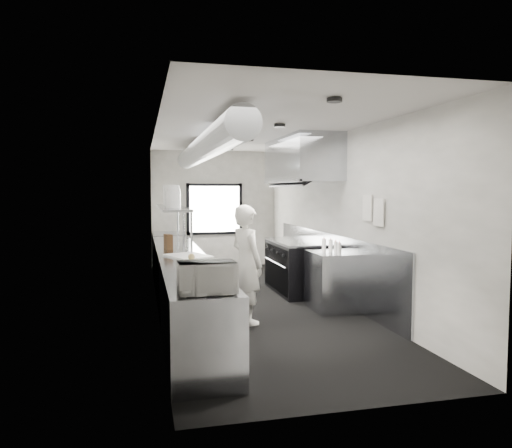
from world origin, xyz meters
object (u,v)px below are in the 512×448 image
knife_block (168,242)px  squeeze_bottle_e (324,245)px  range (298,266)px  bottle_station (333,281)px  exhaust_hood (301,161)px  plate_stack_d (169,195)px  squeeze_bottle_d (324,245)px  plate_stack_b (174,198)px  pass_shelf (172,208)px  small_plate (191,261)px  deli_tub_b (188,275)px  squeeze_bottle_a (339,249)px  microwave (207,277)px  far_work_table (169,253)px  line_cook (247,264)px  cutting_board (188,256)px  squeeze_bottle_c (331,246)px  plate_stack_c (172,196)px  prep_counter (182,285)px  plate_stack_a (173,199)px  squeeze_bottle_b (336,247)px  deli_tub_a (184,272)px

knife_block → squeeze_bottle_e: knife_block is taller
range → bottle_station: 1.40m
exhaust_hood → plate_stack_d: size_ratio=5.66×
squeeze_bottle_d → plate_stack_b: bearing=150.2°
pass_shelf → small_plate: 2.26m
deli_tub_b → squeeze_bottle_a: size_ratio=0.83×
microwave → knife_block: size_ratio=2.02×
far_work_table → deli_tub_b: size_ratio=8.15×
line_cook → cutting_board: size_ratio=2.53×
cutting_board → squeeze_bottle_d: bearing=4.7°
range → far_work_table: size_ratio=1.33×
pass_shelf → bottle_station: bearing=-36.0°
pass_shelf → squeeze_bottle_c: (2.32, -1.66, -0.54)m
pass_shelf → far_work_table: size_ratio=2.50×
far_work_table → deli_tub_b: bearing=-91.1°
plate_stack_c → plate_stack_d: (-0.01, 0.59, 0.01)m
prep_counter → far_work_table: bearing=90.0°
exhaust_hood → squeeze_bottle_d: size_ratio=11.72×
prep_counter → pass_shelf: (-0.04, 1.50, 1.09)m
prep_counter → plate_stack_a: (-0.08, 0.75, 1.26)m
squeeze_bottle_c → squeeze_bottle_d: 0.16m
plate_stack_b → squeeze_bottle_b: bearing=-34.9°
squeeze_bottle_b → squeeze_bottle_c: squeeze_bottle_c is taller
microwave → plate_stack_c: 4.53m
plate_stack_b → squeeze_bottle_d: (2.26, -1.29, -0.73)m
deli_tub_b → plate_stack_c: (0.08, 3.78, 0.81)m
plate_stack_a → plate_stack_c: plate_stack_c is taller
squeeze_bottle_c → squeeze_bottle_b: bearing=-86.3°
plate_stack_c → plate_stack_b: bearing=-89.9°
range → cutting_board: range is taller
pass_shelf → deli_tub_a: bearing=-91.5°
exhaust_hood → squeeze_bottle_b: size_ratio=12.50×
knife_block → plate_stack_b: size_ratio=0.81×
deli_tub_a → knife_block: 2.61m
squeeze_bottle_c → far_work_table: bearing=120.5°
prep_counter → squeeze_bottle_b: 2.37m
line_cook → exhaust_hood: bearing=-59.8°
line_cook → squeeze_bottle_c: size_ratio=8.76×
cutting_board → squeeze_bottle_c: bearing=0.7°
range → small_plate: size_ratio=10.05×
deli_tub_b → plate_stack_d: 4.44m
deli_tub_b → knife_block: bearing=91.1°
bottle_station → deli_tub_b: (-2.41, -1.84, 0.50)m
knife_block → plate_stack_a: bearing=-15.5°
range → knife_block: size_ratio=6.55×
deli_tub_a → plate_stack_d: plate_stack_d is taller
exhaust_hood → cutting_board: exhaust_hood is taller
bottle_station → small_plate: bearing=-168.3°
knife_block → small_plate: bearing=-91.6°
squeeze_bottle_b → prep_counter: bearing=171.7°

